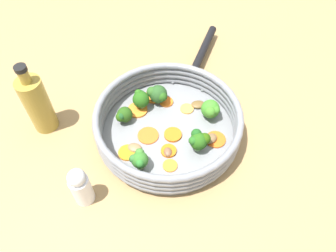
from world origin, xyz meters
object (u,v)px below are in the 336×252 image
carrot_slice_1 (170,166)px  carrot_slice_7 (216,139)px  carrot_slice_4 (169,151)px  mushroom_piece_0 (198,104)px  broccoli_floret_5 (211,110)px  mushroom_piece_2 (211,139)px  broccoli_floret_2 (158,94)px  mushroom_piece_1 (168,152)px  carrot_slice_2 (148,136)px  broccoli_floret_1 (141,99)px  broccoli_floret_0 (199,140)px  broccoli_floret_3 (124,115)px  skillet (168,132)px  broccoli_floret_4 (139,160)px  carrot_slice_3 (138,110)px  carrot_slice_5 (166,102)px  oil_bottle (37,104)px  mushroom_piece_3 (135,149)px  carrot_slice_8 (172,135)px  carrot_slice_0 (187,109)px  carrot_slice_9 (153,97)px  salt_shaker (80,186)px  carrot_slice_6 (126,151)px

carrot_slice_1 → carrot_slice_7: bearing=87.7°
carrot_slice_4 → mushroom_piece_0: mushroom_piece_0 is taller
broccoli_floret_5 → mushroom_piece_2: (0.05, -0.04, -0.02)m
broccoli_floret_2 → mushroom_piece_1: bearing=-26.4°
carrot_slice_2 → broccoli_floret_1: broccoli_floret_1 is taller
carrot_slice_4 → mushroom_piece_1: size_ratio=1.44×
broccoli_floret_0 → broccoli_floret_3: 0.18m
skillet → broccoli_floret_4: broccoli_floret_4 is taller
broccoli_floret_5 → carrot_slice_3: bearing=-132.2°
carrot_slice_4 → carrot_slice_5: carrot_slice_4 is taller
carrot_slice_2 → broccoli_floret_4: 0.09m
oil_bottle → mushroom_piece_3: bearing=33.7°
carrot_slice_4 → broccoli_floret_4: size_ratio=0.71×
carrot_slice_1 → mushroom_piece_2: size_ratio=0.99×
carrot_slice_2 → mushroom_piece_2: mushroom_piece_2 is taller
carrot_slice_8 → broccoli_floret_4: 0.11m
carrot_slice_1 → mushroom_piece_2: (-0.00, 0.11, 0.01)m
carrot_slice_5 → mushroom_piece_0: size_ratio=0.99×
carrot_slice_0 → carrot_slice_3: 0.12m
oil_bottle → carrot_slice_9: bearing=70.7°
carrot_slice_5 → salt_shaker: 0.29m
carrot_slice_2 → broccoli_floret_4: (0.06, -0.06, 0.03)m
carrot_slice_2 → skillet: bearing=75.1°
mushroom_piece_1 → oil_bottle: 0.31m
carrot_slice_7 → carrot_slice_9: carrot_slice_9 is taller
broccoli_floret_1 → carrot_slice_2: bearing=-23.1°
broccoli_floret_0 → carrot_slice_3: bearing=-163.5°
carrot_slice_2 → carrot_slice_9: (-0.09, 0.07, 0.00)m
broccoli_floret_2 → broccoli_floret_3: (0.00, -0.10, -0.01)m
carrot_slice_7 → broccoli_floret_1: bearing=-155.1°
carrot_slice_6 → mushroom_piece_0: bearing=93.5°
skillet → broccoli_floret_2: size_ratio=6.34×
broccoli_floret_2 → mushroom_piece_3: bearing=-54.0°
broccoli_floret_0 → broccoli_floret_3: broccoli_floret_0 is taller
carrot_slice_2 → carrot_slice_9: carrot_slice_9 is taller
broccoli_floret_2 → broccoli_floret_5: bearing=33.3°
broccoli_floret_3 → carrot_slice_7: bearing=40.1°
carrot_slice_2 → carrot_slice_5: (-0.06, 0.09, 0.00)m
carrot_slice_1 → broccoli_floret_5: broccoli_floret_5 is taller
carrot_slice_4 → mushroom_piece_2: bearing=71.9°
carrot_slice_5 → carrot_slice_6: 0.17m
carrot_slice_5 → mushroom_piece_3: bearing=-61.3°
mushroom_piece_0 → carrot_slice_6: bearing=-86.5°
broccoli_floret_4 → oil_bottle: (-0.23, -0.11, 0.03)m
broccoli_floret_4 → mushroom_piece_1: bearing=84.8°
carrot_slice_0 → broccoli_floret_3: (-0.05, -0.14, 0.02)m
mushroom_piece_2 → carrot_slice_1: bearing=-89.6°
broccoli_floret_1 → salt_shaker: size_ratio=0.49×
carrot_slice_4 → salt_shaker: (-0.02, -0.20, 0.03)m
carrot_slice_7 → carrot_slice_9: size_ratio=1.10×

